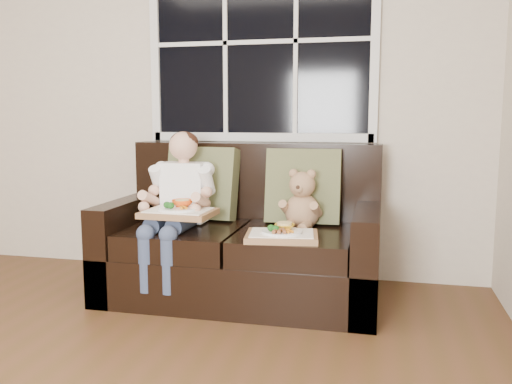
% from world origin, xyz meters
% --- Properties ---
extents(window_back, '(1.62, 0.04, 1.37)m').
position_xyz_m(window_back, '(0.66, 2.48, 1.65)').
color(window_back, black).
rests_on(window_back, room_walls).
extents(loveseat, '(1.70, 0.92, 0.96)m').
position_xyz_m(loveseat, '(0.66, 2.02, 0.31)').
color(loveseat, black).
rests_on(loveseat, ground).
extents(pillow_left, '(0.50, 0.27, 0.50)m').
position_xyz_m(pillow_left, '(0.33, 2.17, 0.69)').
color(pillow_left, '#61663F').
rests_on(pillow_left, loveseat).
extents(pillow_right, '(0.49, 0.24, 0.49)m').
position_xyz_m(pillow_right, '(1.02, 2.17, 0.69)').
color(pillow_right, '#61663F').
rests_on(pillow_right, loveseat).
extents(child, '(0.40, 0.60, 0.92)m').
position_xyz_m(child, '(0.27, 1.90, 0.66)').
color(child, white).
rests_on(child, loveseat).
extents(teddy_bear, '(0.24, 0.30, 0.38)m').
position_xyz_m(teddy_bear, '(1.03, 2.02, 0.60)').
color(teddy_bear, tan).
rests_on(teddy_bear, loveseat).
extents(tray_left, '(0.43, 0.33, 0.09)m').
position_xyz_m(tray_left, '(0.33, 1.73, 0.58)').
color(tray_left, olive).
rests_on(tray_left, child).
extents(tray_right, '(0.44, 0.36, 0.09)m').
position_xyz_m(tray_right, '(0.97, 1.67, 0.48)').
color(tray_right, olive).
rests_on(tray_right, loveseat).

